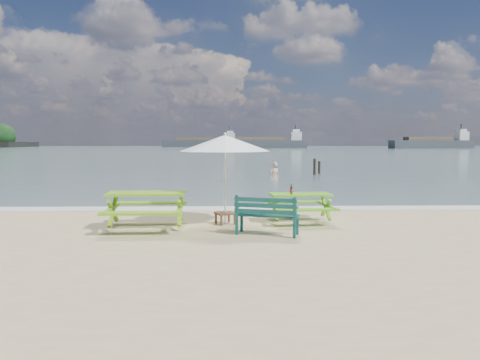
{
  "coord_description": "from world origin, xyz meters",
  "views": [
    {
      "loc": [
        -0.39,
        -9.36,
        2.05
      ],
      "look_at": [
        -0.11,
        3.0,
        1.0
      ],
      "focal_mm": 35.0,
      "sensor_mm": 36.0,
      "label": 1
    }
  ],
  "objects_px": {
    "patio_umbrella": "(225,143)",
    "swimmer": "(274,177)",
    "picnic_table_left": "(147,211)",
    "park_bench": "(267,223)",
    "picnic_table_right": "(300,208)",
    "beer_bottle": "(291,191)",
    "side_table": "(225,218)"
  },
  "relations": [
    {
      "from": "swimmer",
      "to": "patio_umbrella",
      "type": "bearing_deg",
      "value": -99.56
    },
    {
      "from": "swimmer",
      "to": "picnic_table_right",
      "type": "bearing_deg",
      "value": -93.24
    },
    {
      "from": "picnic_table_left",
      "to": "swimmer",
      "type": "bearing_deg",
      "value": 74.99
    },
    {
      "from": "picnic_table_right",
      "to": "beer_bottle",
      "type": "bearing_deg",
      "value": -151.51
    },
    {
      "from": "picnic_table_right",
      "to": "swimmer",
      "type": "height_order",
      "value": "swimmer"
    },
    {
      "from": "picnic_table_left",
      "to": "park_bench",
      "type": "xyz_separation_m",
      "value": [
        2.75,
        -0.77,
        -0.15
      ]
    },
    {
      "from": "patio_umbrella",
      "to": "beer_bottle",
      "type": "distance_m",
      "value": 2.01
    },
    {
      "from": "picnic_table_left",
      "to": "park_bench",
      "type": "distance_m",
      "value": 2.86
    },
    {
      "from": "beer_bottle",
      "to": "swimmer",
      "type": "height_order",
      "value": "beer_bottle"
    },
    {
      "from": "swimmer",
      "to": "park_bench",
      "type": "bearing_deg",
      "value": -95.99
    },
    {
      "from": "picnic_table_right",
      "to": "side_table",
      "type": "height_order",
      "value": "picnic_table_right"
    },
    {
      "from": "picnic_table_left",
      "to": "patio_umbrella",
      "type": "distance_m",
      "value": 2.47
    },
    {
      "from": "park_bench",
      "to": "swimmer",
      "type": "distance_m",
      "value": 18.21
    },
    {
      "from": "side_table",
      "to": "patio_umbrella",
      "type": "xyz_separation_m",
      "value": [
        -0.0,
        0.0,
        1.83
      ]
    },
    {
      "from": "patio_umbrella",
      "to": "swimmer",
      "type": "distance_m",
      "value": 17.14
    },
    {
      "from": "picnic_table_right",
      "to": "beer_bottle",
      "type": "xyz_separation_m",
      "value": [
        -0.25,
        -0.14,
        0.46
      ]
    },
    {
      "from": "park_bench",
      "to": "side_table",
      "type": "relative_size",
      "value": 2.47
    },
    {
      "from": "park_bench",
      "to": "patio_umbrella",
      "type": "bearing_deg",
      "value": 124.63
    },
    {
      "from": "picnic_table_left",
      "to": "patio_umbrella",
      "type": "relative_size",
      "value": 0.7
    },
    {
      "from": "picnic_table_right",
      "to": "beer_bottle",
      "type": "relative_size",
      "value": 6.75
    },
    {
      "from": "patio_umbrella",
      "to": "swimmer",
      "type": "xyz_separation_m",
      "value": [
        2.82,
        16.76,
        -2.16
      ]
    },
    {
      "from": "park_bench",
      "to": "swimmer",
      "type": "relative_size",
      "value": 0.77
    },
    {
      "from": "picnic_table_right",
      "to": "park_bench",
      "type": "bearing_deg",
      "value": -121.5
    },
    {
      "from": "picnic_table_left",
      "to": "patio_umbrella",
      "type": "height_order",
      "value": "patio_umbrella"
    },
    {
      "from": "park_bench",
      "to": "patio_umbrella",
      "type": "distance_m",
      "value": 2.37
    },
    {
      "from": "picnic_table_right",
      "to": "swimmer",
      "type": "bearing_deg",
      "value": 86.76
    },
    {
      "from": "picnic_table_left",
      "to": "swimmer",
      "type": "height_order",
      "value": "picnic_table_left"
    },
    {
      "from": "patio_umbrella",
      "to": "swimmer",
      "type": "relative_size",
      "value": 1.55
    },
    {
      "from": "patio_umbrella",
      "to": "beer_bottle",
      "type": "xyz_separation_m",
      "value": [
        1.63,
        0.1,
        -1.17
      ]
    },
    {
      "from": "park_bench",
      "to": "patio_umbrella",
      "type": "xyz_separation_m",
      "value": [
        -0.92,
        1.34,
        1.72
      ]
    },
    {
      "from": "picnic_table_right",
      "to": "side_table",
      "type": "relative_size",
      "value": 3.1
    },
    {
      "from": "picnic_table_right",
      "to": "beer_bottle",
      "type": "height_order",
      "value": "beer_bottle"
    }
  ]
}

